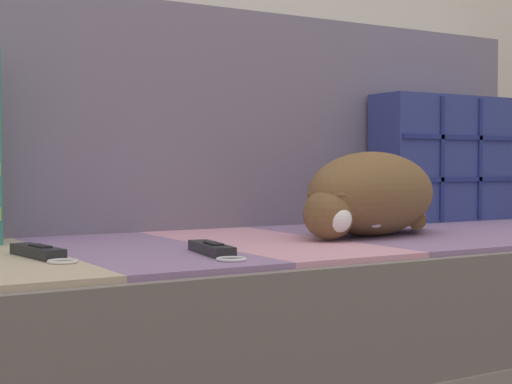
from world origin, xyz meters
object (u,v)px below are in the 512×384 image
Objects in this scene: couch at (251,328)px; throw_pillow_quilted at (443,159)px; game_remote_near at (213,249)px; game_remote_far at (39,252)px; sleeping_cat at (370,196)px.

throw_pillow_quilted is at bearing 14.86° from couch.
throw_pillow_quilted reaches higher than game_remote_near.
throw_pillow_quilted reaches higher than couch.
sleeping_cat is at bearing 1.93° from game_remote_far.
sleeping_cat is at bearing -16.79° from couch.
throw_pillow_quilted is at bearing 29.42° from sleeping_cat.
throw_pillow_quilted is 1.03m from game_remote_near.
game_remote_far is at bearing -178.07° from sleeping_cat.
throw_pillow_quilted is 1.24m from game_remote_far.
game_remote_near is at bearing -22.19° from game_remote_far.
sleeping_cat is 2.13× the size of game_remote_far.
couch is 10.26× the size of game_remote_far.
game_remote_near is (-0.93, -0.40, -0.16)m from throw_pillow_quilted.
throw_pillow_quilted is 0.99× the size of sleeping_cat.
couch is 0.84m from throw_pillow_quilted.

